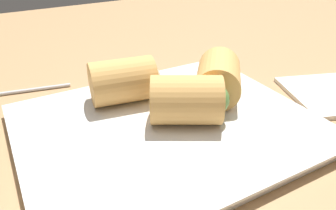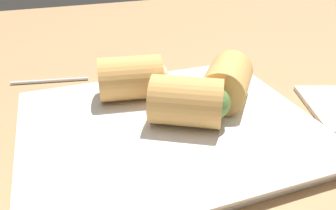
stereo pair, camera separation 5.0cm
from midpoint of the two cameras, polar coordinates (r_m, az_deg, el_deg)
The scene contains 6 objects.
table_surface at distance 37.41cm, azimuth 10.29°, elevation -6.94°, with size 180.00×140.00×2.00cm.
serving_plate at distance 36.53cm, azimuth 3.93°, elevation -4.08°, with size 31.48×25.84×1.50cm.
roll_front_left at distance 40.44cm, azimuth 13.85°, elevation 4.13°, with size 8.87×9.23×5.33cm.
roll_front_right at distance 39.87cm, azimuth -2.28°, elevation 4.64°, with size 8.82×6.48×5.33cm.
roll_back_left at distance 34.81cm, azimuth 8.12°, elevation 0.41°, with size 9.19×8.33×5.33cm.
spoon at distance 49.68cm, azimuth -7.72°, elevation 5.02°, with size 17.73×4.90×1.20cm.
Camera 2 is at (13.91, 26.61, 22.98)cm, focal length 35.00 mm.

